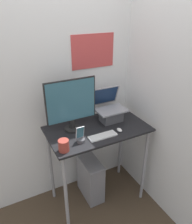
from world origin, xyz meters
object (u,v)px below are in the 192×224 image
at_px(keyboard, 103,136).
at_px(mouse, 119,130).
at_px(monitor, 71,105).
at_px(computer_tower, 90,178).
at_px(laptop, 110,112).
at_px(cell_phone, 81,138).

xyz_separation_m(keyboard, mouse, (0.19, 0.01, 0.01)).
height_order(monitor, computer_tower, monitor).
distance_m(laptop, keyboard, 0.34).
relative_size(monitor, mouse, 7.73).
distance_m(keyboard, mouse, 0.19).
bearing_deg(laptop, computer_tower, -176.82).
relative_size(keyboard, mouse, 4.11).
bearing_deg(mouse, cell_phone, 178.55).
relative_size(mouse, cell_phone, 0.43).
bearing_deg(laptop, cell_phone, -152.77).
bearing_deg(keyboard, cell_phone, 174.75).
relative_size(laptop, mouse, 5.10).
distance_m(monitor, keyboard, 0.40).
relative_size(laptop, computer_tower, 0.68).
bearing_deg(cell_phone, laptop, 27.23).
height_order(keyboard, computer_tower, keyboard).
bearing_deg(keyboard, laptop, 47.54).
bearing_deg(mouse, computer_tower, 133.80).
xyz_separation_m(laptop, monitor, (-0.42, 0.01, 0.16)).
xyz_separation_m(laptop, cell_phone, (-0.43, -0.22, -0.05)).
bearing_deg(keyboard, mouse, 2.83).
bearing_deg(monitor, cell_phone, -93.94).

